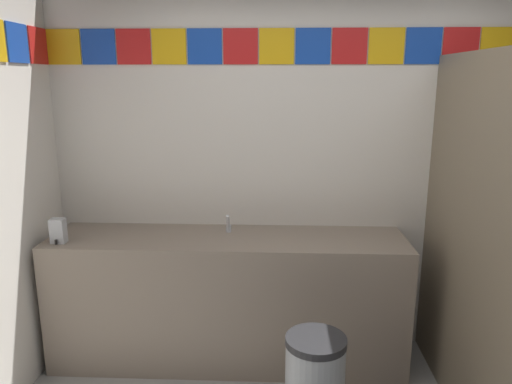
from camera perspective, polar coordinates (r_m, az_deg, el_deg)
name	(u,v)px	position (r m, az deg, el deg)	size (l,w,h in m)	color
wall_back	(326,164)	(3.42, 8.37, 3.26)	(3.83, 0.09, 2.66)	silver
vanity_counter	(228,298)	(3.38, -3.34, -12.46)	(2.37, 0.56, 0.89)	gray
faucet_center	(228,225)	(3.28, -3.30, -3.99)	(0.04, 0.10, 0.14)	silver
soap_dispenser	(58,231)	(3.33, -22.45, -4.30)	(0.09, 0.09, 0.16)	#B7BABF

